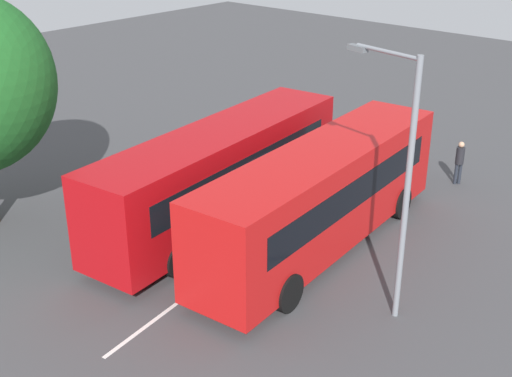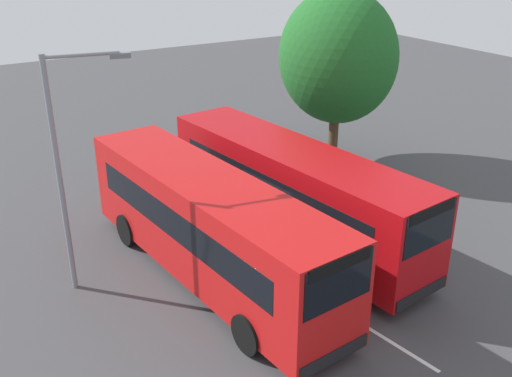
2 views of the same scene
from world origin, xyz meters
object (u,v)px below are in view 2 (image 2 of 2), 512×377
bus_center_left (294,190)px  bus_far_left (209,225)px  depot_tree (338,57)px  street_lamp (66,161)px

bus_center_left → bus_far_left: bearing=-84.2°
bus_far_left → depot_tree: depot_tree is taller
bus_center_left → depot_tree: 8.36m
bus_far_left → street_lamp: size_ratio=1.59×
bus_far_left → depot_tree: size_ratio=1.44×
bus_far_left → bus_center_left: 3.68m
bus_far_left → depot_tree: 11.56m
bus_center_left → street_lamp: street_lamp is taller
bus_far_left → bus_center_left: (-0.79, 3.60, 0.00)m
bus_far_left → street_lamp: bearing=-120.6°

